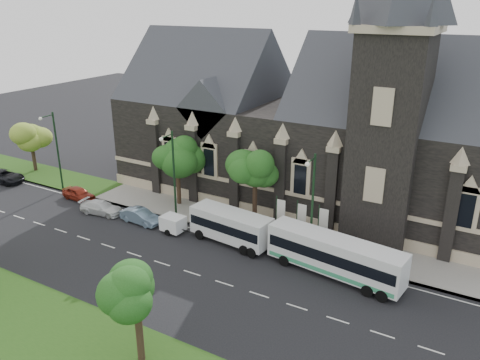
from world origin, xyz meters
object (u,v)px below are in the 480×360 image
Objects in this scene: banner_flag_center at (300,218)px; box_trailer at (173,223)px; tree_walk_right at (258,166)px; tree_walk_far at (33,136)px; street_lamp_far at (56,147)px; car_far_white at (101,208)px; tree_walk_left at (180,152)px; shuttle_bus at (231,225)px; sedan at (141,216)px; banner_flag_left at (279,213)px; street_lamp_near at (312,200)px; banner_flag_right at (322,223)px; tree_park_east at (140,293)px; tour_coach at (335,255)px; car_far_red at (79,194)px; street_lamp_mid at (173,171)px; car_far_black at (4,176)px.

banner_flag_center is 1.30× the size of box_trailer.
tree_walk_right reaches higher than tree_walk_far.
car_far_white is at bearing -15.30° from street_lamp_far.
box_trailer is (-5.81, -5.73, -4.90)m from tree_walk_right.
box_trailer is 8.85m from car_far_white.
car_far_white is (-5.64, -5.95, -5.08)m from tree_walk_left.
shuttle_bus is at bearing -7.73° from tree_walk_far.
car_far_white is at bearing 96.29° from sedan.
street_lamp_far reaches higher than banner_flag_left.
banner_flag_right is (0.29, 1.91, -2.73)m from street_lamp_near.
tree_park_east is at bearing -103.11° from street_lamp_near.
tree_walk_left is 1.80× the size of sedan.
tree_walk_left is at bearing 171.28° from tour_coach.
tree_park_east reaches higher than banner_flag_right.
tree_walk_far is at bearing 75.62° from car_far_red.
tour_coach is 29.07m from car_far_red.
shuttle_bus is at bearing -136.91° from banner_flag_left.
box_trailer is 3.99m from sedan.
shuttle_bus is (-5.23, -3.02, -0.70)m from banner_flag_center.
box_trailer is at bearing -60.75° from tree_walk_left.
tree_park_east is 0.56× the size of tour_coach.
street_lamp_mid reaches higher than tree_walk_left.
car_far_white is at bearing -174.27° from box_trailer.
street_lamp_far reaches higher than banner_flag_right.
street_lamp_far is at bearing -171.14° from tree_walk_right.
box_trailer is at bearing -171.38° from tour_coach.
street_lamp_near reaches higher than tour_coach.
tour_coach is at bearing -32.75° from street_lamp_near.
car_far_white is (-7.44, -2.34, -4.46)m from street_lamp_mid.
street_lamp_mid is at bearing -80.32° from car_far_white.
banner_flag_right is at bearing 131.74° from tour_coach.
street_lamp_mid is at bearing -7.37° from tree_walk_far.
car_far_red is (-26.22, -0.89, -4.42)m from street_lamp_near.
street_lamp_far reaches higher than box_trailer.
street_lamp_mid is at bearing -63.53° from tree_walk_left.
tree_walk_left is 0.85× the size of street_lamp_far.
street_lamp_far is at bearing 66.90° from car_far_white.
tree_walk_right is 6.36m from banner_flag_center.
banner_flag_right is 7.86m from shuttle_bus.
street_lamp_far is 0.81× the size of tour_coach.
street_lamp_mid is 8.98m from car_far_white.
car_far_black is at bearing -169.83° from street_lamp_far.
tree_walk_left is at bearing -179.94° from tree_walk_right.
banner_flag_right is 1.30× the size of box_trailer.
street_lamp_near is 2.12× the size of sedan.
shuttle_bus is at bearing -8.95° from street_lamp_mid.
tree_walk_left is at bearing -62.10° from car_far_red.
street_lamp_far is at bearing -175.65° from tour_coach.
car_far_black is (-0.20, -4.52, -3.91)m from tree_walk_far.
banner_flag_left is 34.52m from car_far_black.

